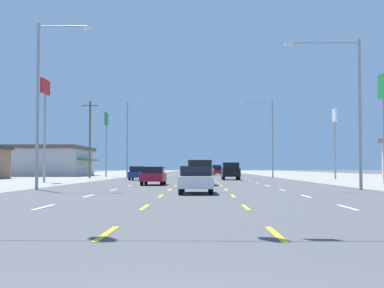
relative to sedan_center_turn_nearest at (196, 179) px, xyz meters
name	(u,v)px	position (x,y,z in m)	size (l,w,h in m)	color
ground_plane	(200,178)	(0.06, 41.28, -0.76)	(572.00, 572.00, 0.00)	#4C4C4F
lot_apron_left	(10,178)	(-24.69, 41.28, -0.75)	(28.00, 440.00, 0.01)	gray
lane_markings	(200,175)	(0.06, 79.78, -0.75)	(10.64, 227.60, 0.01)	white
signal_span_wire	(185,2)	(-0.15, -15.00, 4.94)	(26.64, 0.53, 9.25)	brown
sedan_center_turn_nearest	(196,179)	(0.00, 0.00, 0.00)	(1.80, 4.50, 1.46)	white
suv_center_turn_near	(200,172)	(0.17, 14.01, 0.27)	(1.98, 4.90, 1.98)	#B28C33
sedan_inner_left_mid	(153,176)	(-3.54, 14.24, 0.00)	(1.80, 4.50, 1.46)	maroon
hatchback_far_left_midfar	(138,173)	(-6.88, 31.82, 0.03)	(1.72, 3.90, 1.54)	navy
suv_inner_right_far	(231,171)	(3.64, 33.34, 0.27)	(1.98, 4.90, 1.98)	black
suv_center_turn_farther	(198,171)	(-0.06, 34.53, 0.27)	(1.98, 4.90, 1.98)	#B28C33
sedan_far_left_farthest	(148,172)	(-6.93, 44.56, 0.00)	(1.80, 4.50, 1.46)	red
sedan_inner_right_distant_a	(218,171)	(3.48, 74.07, 0.00)	(1.80, 4.50, 1.46)	maroon
suv_inner_right_distant_b	(217,169)	(3.54, 86.47, 0.27)	(1.98, 4.90, 1.98)	silver
storefront_left_row_2	(52,161)	(-25.10, 62.57, 1.77)	(12.80, 17.51, 4.99)	#B2B2B7
pole_sign_left_row_1	(45,103)	(-14.57, 21.93, 6.74)	(0.24, 2.52, 9.78)	gray
pole_sign_left_row_2	(106,128)	(-14.27, 53.47, 6.68)	(0.24, 2.04, 9.82)	gray
pole_sign_right_row_1	(383,99)	(15.72, 16.89, 6.46)	(0.24, 2.24, 9.39)	gray
pole_sign_right_row_2	(335,128)	(16.99, 38.90, 5.63)	(0.24, 1.62, 8.76)	gray
streetlight_left_row_0	(42,94)	(-9.79, 4.93, 5.26)	(3.48, 0.26, 10.61)	gray
streetlight_right_row_0	(351,100)	(9.69, 4.93, 4.84)	(4.78, 0.26, 9.51)	gray
streetlight_left_row_1	(131,133)	(-9.58, 46.44, 5.45)	(4.92, 0.26, 10.64)	gray
streetlight_right_row_1	(269,133)	(9.75, 46.44, 5.53)	(4.69, 0.26, 10.86)	gray
utility_pole_left_row_1	(90,138)	(-14.80, 43.88, 4.65)	(2.20, 0.26, 10.41)	brown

